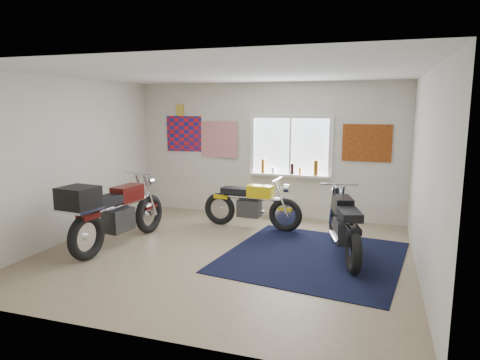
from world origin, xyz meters
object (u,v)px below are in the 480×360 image
(yellow_triumph, at_px, (251,205))
(navy_rug, at_px, (313,257))
(black_chrome_bike, at_px, (344,227))
(maroon_tourer, at_px, (113,212))

(yellow_triumph, bearing_deg, navy_rug, -39.42)
(yellow_triumph, bearing_deg, black_chrome_bike, -27.10)
(maroon_tourer, bearing_deg, navy_rug, -73.18)
(black_chrome_bike, bearing_deg, navy_rug, 99.68)
(yellow_triumph, distance_m, maroon_tourer, 2.50)
(maroon_tourer, bearing_deg, yellow_triumph, -37.90)
(navy_rug, height_order, yellow_triumph, yellow_triumph)
(navy_rug, bearing_deg, black_chrome_bike, 25.15)
(yellow_triumph, bearing_deg, maroon_tourer, -131.17)
(navy_rug, height_order, black_chrome_bike, black_chrome_bike)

